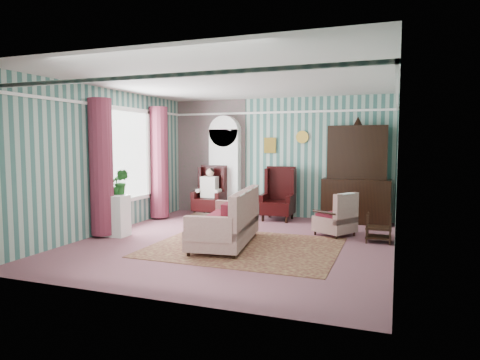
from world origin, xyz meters
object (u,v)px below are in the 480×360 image
(dresser_hutch, at_px, (357,171))
(sofa, at_px, (225,219))
(bookcase, at_px, (225,170))
(seated_woman, at_px, (210,192))
(round_side_table, at_px, (246,205))
(wingback_left, at_px, (210,191))
(nest_table, at_px, (379,228))
(coffee_table, at_px, (212,227))
(plant_stand, at_px, (114,216))
(floral_armchair, at_px, (335,212))
(wingback_right, at_px, (278,194))

(dresser_hutch, relative_size, sofa, 1.18)
(bookcase, relative_size, sofa, 1.12)
(seated_woman, height_order, round_side_table, seated_woman)
(wingback_left, height_order, round_side_table, wingback_left)
(nest_table, bearing_deg, bookcase, 153.08)
(coffee_table, bearing_deg, dresser_hutch, 47.70)
(bookcase, xyz_separation_m, seated_woman, (-0.25, -0.39, -0.53))
(sofa, bearing_deg, bookcase, 14.28)
(round_side_table, distance_m, sofa, 2.92)
(plant_stand, height_order, sofa, sofa)
(coffee_table, bearing_deg, wingback_left, 115.13)
(bookcase, distance_m, floral_armchair, 3.46)
(coffee_table, bearing_deg, floral_armchair, 27.92)
(dresser_hutch, height_order, seated_woman, dresser_hutch)
(dresser_hutch, height_order, wingback_right, dresser_hutch)
(plant_stand, bearing_deg, sofa, 1.12)
(wingback_left, relative_size, sofa, 0.62)
(wingback_left, relative_size, coffee_table, 1.45)
(sofa, bearing_deg, wingback_left, 21.30)
(dresser_hutch, distance_m, sofa, 3.65)
(wingback_left, relative_size, nest_table, 2.31)
(nest_table, height_order, plant_stand, plant_stand)
(bookcase, bearing_deg, plant_stand, -108.49)
(floral_armchair, height_order, coffee_table, floral_armchair)
(wingback_right, height_order, round_side_table, wingback_right)
(round_side_table, bearing_deg, coffee_table, -85.28)
(dresser_hutch, distance_m, wingback_right, 1.86)
(wingback_left, distance_m, round_side_table, 0.97)
(wingback_left, xyz_separation_m, nest_table, (4.07, -1.55, -0.35))
(dresser_hutch, relative_size, plant_stand, 2.95)
(wingback_left, relative_size, seated_woman, 1.06)
(sofa, bearing_deg, seated_woman, 21.30)
(sofa, height_order, floral_armchair, sofa)
(plant_stand, relative_size, coffee_table, 0.93)
(round_side_table, relative_size, coffee_table, 0.70)
(wingback_left, bearing_deg, round_side_table, 9.46)
(seated_woman, height_order, plant_stand, seated_woman)
(dresser_hutch, bearing_deg, wingback_left, -175.59)
(wingback_right, distance_m, nest_table, 2.81)
(dresser_hutch, bearing_deg, wingback_right, -171.23)
(bookcase, distance_m, sofa, 3.41)
(dresser_hutch, height_order, wingback_left, dresser_hutch)
(wingback_left, bearing_deg, bookcase, 57.34)
(seated_woman, bearing_deg, dresser_hutch, 4.41)
(plant_stand, bearing_deg, dresser_hutch, 35.08)
(coffee_table, bearing_deg, plant_stand, -168.43)
(round_side_table, xyz_separation_m, plant_stand, (-1.70, -2.90, 0.10))
(plant_stand, relative_size, sofa, 0.40)
(sofa, distance_m, floral_armchair, 2.27)
(bookcase, distance_m, plant_stand, 3.39)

